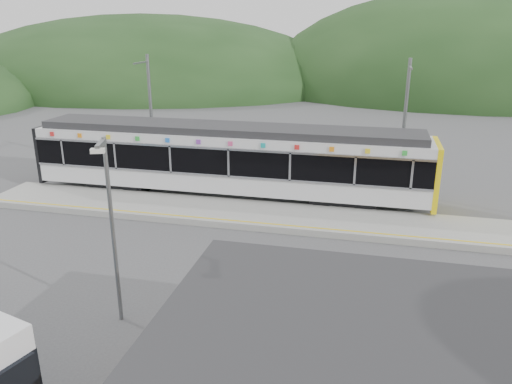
# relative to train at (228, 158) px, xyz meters

# --- Properties ---
(ground) EXTENTS (120.00, 120.00, 0.00)m
(ground) POSITION_rel_train_xyz_m (1.69, -6.00, -2.06)
(ground) COLOR #4C4C4F
(ground) RESTS_ON ground
(hills) EXTENTS (146.00, 149.00, 26.00)m
(hills) POSITION_rel_train_xyz_m (7.88, -0.71, -2.06)
(hills) COLOR #1E3D19
(hills) RESTS_ON ground
(platform) EXTENTS (26.00, 3.20, 0.30)m
(platform) POSITION_rel_train_xyz_m (1.69, -2.70, -1.91)
(platform) COLOR #9E9E99
(platform) RESTS_ON ground
(yellow_line) EXTENTS (26.00, 0.10, 0.01)m
(yellow_line) POSITION_rel_train_xyz_m (1.69, -4.00, -1.76)
(yellow_line) COLOR yellow
(yellow_line) RESTS_ON platform
(train) EXTENTS (20.44, 3.01, 3.74)m
(train) POSITION_rel_train_xyz_m (0.00, 0.00, 0.00)
(train) COLOR black
(train) RESTS_ON ground
(catenary_mast_west) EXTENTS (0.18, 1.80, 7.00)m
(catenary_mast_west) POSITION_rel_train_xyz_m (-5.31, 2.56, 1.58)
(catenary_mast_west) COLOR slate
(catenary_mast_west) RESTS_ON ground
(catenary_mast_east) EXTENTS (0.18, 1.80, 7.00)m
(catenary_mast_east) POSITION_rel_train_xyz_m (8.69, 2.56, 1.58)
(catenary_mast_east) COLOR slate
(catenary_mast_east) RESTS_ON ground
(lamp_post) EXTENTS (0.42, 1.05, 5.68)m
(lamp_post) POSITION_rel_train_xyz_m (0.03, -11.94, 1.34)
(lamp_post) COLOR slate
(lamp_post) RESTS_ON ground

